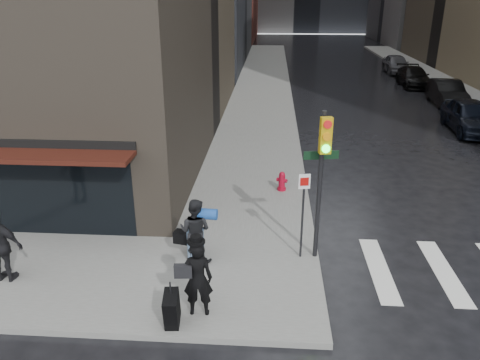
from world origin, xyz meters
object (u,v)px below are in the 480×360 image
Objects in this scene: man_greycoat at (1,246)px; parked_car_4 at (396,64)px; parked_car_3 at (414,77)px; man_jeans at (195,230)px; fire_hydrant at (282,182)px; parked_car_1 at (470,116)px; man_overcoat at (192,284)px; traffic_light at (320,168)px; parked_car_2 at (447,93)px.

man_greycoat is 36.54m from parked_car_4.
parked_car_3 is at bearing -90.19° from parked_car_4.
man_greycoat is (-4.35, -1.18, 0.07)m from man_jeans.
parked_car_3 is at bearing 64.17° from fire_hydrant.
parked_car_3 is (0.56, 12.14, -0.11)m from parked_car_1.
man_overcoat is at bearing 172.75° from man_greycoat.
traffic_light is at bearing -108.27° from parked_car_3.
parked_car_3 is at bearing 90.33° from parked_car_1.
man_jeans is 22.92m from parked_car_2.
fire_hydrant is 0.14× the size of parked_car_1.
man_greycoat reaches higher than parked_car_1.
parked_car_4 reaches higher than parked_car_2.
fire_hydrant is (2.24, 4.69, -0.55)m from man_jeans.
man_greycoat is at bearing -17.13° from man_overcoat.
parked_car_4 reaches higher than parked_car_3.
parked_car_3 is (11.90, 27.44, -0.26)m from man_overcoat.
man_jeans reaches higher than fire_hydrant.
parked_car_2 is at bearing -84.80° from parked_car_3.
man_overcoat is 35.61m from parked_car_4.
man_overcoat reaches higher than man_greycoat.
fire_hydrant is (6.60, 5.87, -0.62)m from man_greycoat.
fire_hydrant is (1.95, 6.88, -0.49)m from man_overcoat.
man_jeans is at bearing -128.63° from parked_car_1.
traffic_light is 4.93m from fire_hydrant.
parked_car_2 is (16.89, 20.36, -0.33)m from man_greycoat.
traffic_light reaches higher than man_jeans.
parked_car_1 is at bearing -95.57° from parked_car_2.
traffic_light reaches higher than man_greycoat.
man_overcoat is 0.41× the size of parked_car_1.
man_jeans is 33.66m from parked_car_4.
parked_car_4 is (9.32, 30.98, -1.87)m from traffic_light.
parked_car_3 reaches higher than fire_hydrant.
fire_hydrant is 12.62m from parked_car_1.
parked_car_2 is 0.96× the size of parked_car_3.
parked_car_2 is at bearing -124.64° from man_greycoat.
man_greycoat is 31.18m from parked_car_3.
man_greycoat is at bearing 29.25° from man_jeans.
man_greycoat is at bearing -120.13° from parked_car_3.
man_jeans is at bearing -120.27° from parked_car_2.
parked_car_4 is at bearing -112.16° from man_greycoat.
fire_hydrant is at bearing -110.68° from man_overcoat.
parked_car_3 is at bearing -117.01° from man_greycoat.
fire_hydrant is at bearing -109.51° from parked_car_4.
parked_car_4 is at bearing 90.46° from parked_car_3.
man_overcoat is 1.03× the size of man_greycoat.
parked_car_1 is (9.39, 8.42, 0.35)m from fire_hydrant.
fire_hydrant is at bearing -101.47° from man_jeans.
man_overcoat is 19.05m from parked_car_1.
man_overcoat is 0.40× the size of parked_car_3.
man_overcoat is 0.43× the size of parked_car_4.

